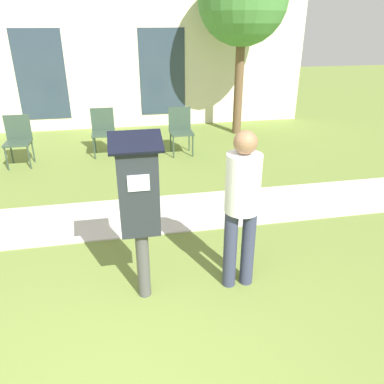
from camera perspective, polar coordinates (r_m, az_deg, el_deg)
name	(u,v)px	position (r m, az deg, el deg)	size (l,w,h in m)	color
sidewalk	(107,218)	(5.15, -12.87, -3.95)	(12.00, 1.10, 0.02)	beige
building_facade	(102,60)	(9.57, -13.51, 18.95)	(10.00, 0.26, 3.20)	beige
parking_meter	(139,200)	(3.25, -8.08, -1.15)	(0.44, 0.31, 1.59)	#4C4C4C
person_standing	(242,200)	(3.44, 7.63, -1.24)	(0.32, 0.32, 1.58)	#333851
outdoor_chair_left	(18,137)	(7.51, -24.99, 7.65)	(0.44, 0.44, 0.90)	#334738
outdoor_chair_middle	(103,128)	(7.60, -13.39, 9.47)	(0.44, 0.44, 0.90)	#334738
outdoor_chair_right	(181,127)	(7.48, -1.76, 9.87)	(0.44, 0.44, 0.90)	#334738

